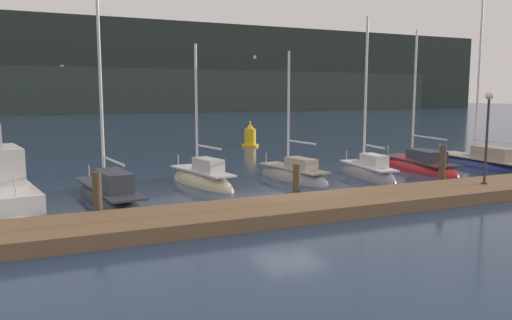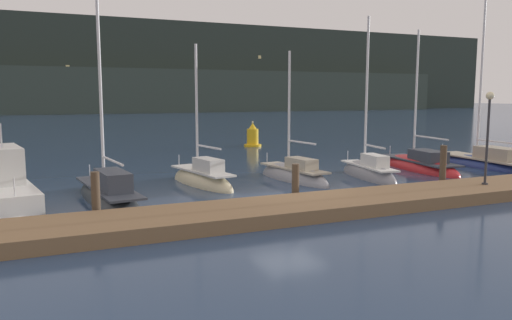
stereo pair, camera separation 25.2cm
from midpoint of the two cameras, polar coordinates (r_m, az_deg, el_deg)
The scene contains 15 objects.
ground_plane at distance 19.47m, azimuth 3.49°, elevation -4.62°, with size 400.00×400.00×0.00m, color navy.
dock at distance 17.56m, azimuth 6.81°, elevation -5.24°, with size 36.30×2.80×0.45m, color brown.
mooring_pile_1 at distance 16.74m, azimuth -18.07°, elevation -4.10°, with size 0.28×0.28×1.64m, color #4C3D2D.
mooring_pile_2 at distance 18.86m, azimuth 4.26°, elevation -2.70°, with size 0.28×0.28×1.50m, color #4C3D2D.
mooring_pile_3 at distance 23.09m, azimuth 20.22°, elevation -0.75°, with size 0.28×0.28×1.92m, color #4C3D2D.
motorboat_berth_2 at distance 20.55m, azimuth -27.11°, elevation -3.54°, with size 2.90×6.51×3.51m.
sailboat_berth_3 at distance 20.08m, azimuth -16.80°, elevation -4.12°, with size 2.34×7.06×9.39m.
sailboat_berth_4 at distance 22.89m, azimuth -6.49°, elevation -2.54°, with size 2.21×5.32×7.08m.
sailboat_berth_5 at distance 24.08m, azimuth 4.00°, elevation -2.07°, with size 1.94×5.37×6.94m.
sailboat_berth_6 at distance 25.30m, azimuth 12.36°, elevation -1.71°, with size 1.86×5.16×8.69m.
sailboat_berth_7 at distance 29.03m, azimuth 17.75°, elevation -0.78°, with size 2.82×6.87×8.33m.
sailboat_berth_8 at distance 31.52m, azimuth 24.32°, elevation -0.37°, with size 2.65×7.99×11.22m.
channel_buoy at distance 39.82m, azimuth -0.86°, elevation 2.66°, with size 1.39×1.39×2.02m.
dock_lamppost at distance 22.15m, azimuth 24.67°, elevation 3.95°, with size 0.32×0.32×3.75m.
hillside_backdrop at distance 127.68m, azimuth -18.85°, elevation 9.74°, with size 240.00×23.00×21.95m.
Camera 1 is at (-8.93, -16.83, 4.05)m, focal length 35.00 mm.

